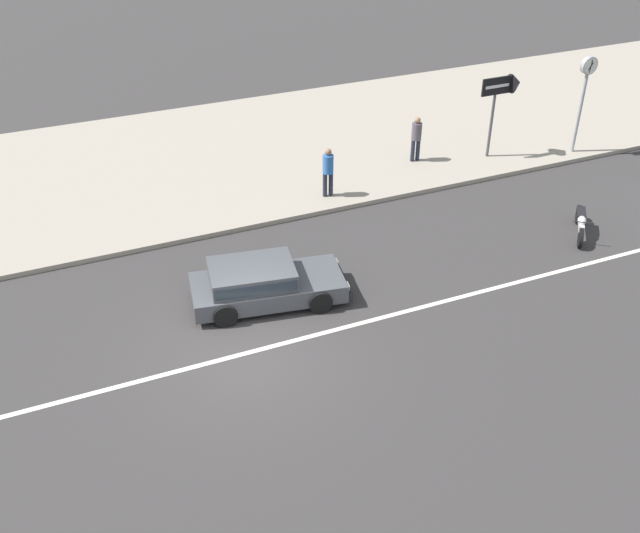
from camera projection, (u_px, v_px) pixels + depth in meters
The scene contains 9 objects.
ground_plane at pixel (248, 353), 17.45m from camera, with size 160.00×160.00×0.00m, color #383535.
lane_centre_stripe at pixel (248, 353), 17.45m from camera, with size 50.40×0.14×0.01m, color silver.
kerb_strip at pixel (152, 170), 25.41m from camera, with size 68.00×10.00×0.15m, color #9E9384.
hatchback_dark_grey_2 at pixel (262, 282), 18.84m from camera, with size 4.14×2.21×1.10m.
motorcycle_0 at pixel (580, 222), 21.72m from camera, with size 1.27×1.66×0.80m.
street_clock at pixel (585, 83), 25.11m from camera, with size 0.60×0.22×3.39m.
arrow_signboard at pixel (509, 88), 24.97m from camera, with size 1.49×0.65×2.87m.
pedestrian_mid_kerb at pixel (328, 169), 23.17m from camera, with size 0.34×0.34×1.61m.
pedestrian_by_shop at pixel (416, 136), 25.34m from camera, with size 0.34×0.34×1.58m.
Camera 1 is at (-3.66, -13.08, 11.26)m, focal length 42.00 mm.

